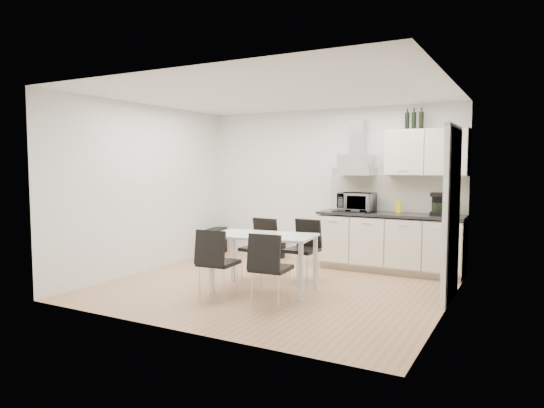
# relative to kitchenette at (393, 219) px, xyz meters

# --- Properties ---
(ground) EXTENTS (4.50, 4.50, 0.00)m
(ground) POSITION_rel_kitchenette_xyz_m (-1.19, -1.73, -0.83)
(ground) COLOR tan
(ground) RESTS_ON ground
(wall_back) EXTENTS (4.50, 0.10, 2.60)m
(wall_back) POSITION_rel_kitchenette_xyz_m (-1.19, 0.27, 0.47)
(wall_back) COLOR white
(wall_back) RESTS_ON ground
(wall_front) EXTENTS (4.50, 0.10, 2.60)m
(wall_front) POSITION_rel_kitchenette_xyz_m (-1.19, -3.73, 0.47)
(wall_front) COLOR white
(wall_front) RESTS_ON ground
(wall_left) EXTENTS (0.10, 4.00, 2.60)m
(wall_left) POSITION_rel_kitchenette_xyz_m (-3.44, -1.73, 0.47)
(wall_left) COLOR white
(wall_left) RESTS_ON ground
(wall_right) EXTENTS (0.10, 4.00, 2.60)m
(wall_right) POSITION_rel_kitchenette_xyz_m (1.06, -1.73, 0.47)
(wall_right) COLOR white
(wall_right) RESTS_ON ground
(ceiling) EXTENTS (4.50, 4.50, 0.00)m
(ceiling) POSITION_rel_kitchenette_xyz_m (-1.19, -1.73, 1.77)
(ceiling) COLOR white
(ceiling) RESTS_ON wall_back
(doorway) EXTENTS (0.08, 1.04, 2.10)m
(doorway) POSITION_rel_kitchenette_xyz_m (1.02, -1.18, 0.22)
(doorway) COLOR white
(doorway) RESTS_ON ground
(kitchenette) EXTENTS (2.22, 0.64, 2.52)m
(kitchenette) POSITION_rel_kitchenette_xyz_m (0.00, 0.00, 0.00)
(kitchenette) COLOR beige
(kitchenette) RESTS_ON ground
(dining_table) EXTENTS (1.41, 0.92, 0.75)m
(dining_table) POSITION_rel_kitchenette_xyz_m (-1.20, -1.96, -0.17)
(dining_table) COLOR white
(dining_table) RESTS_ON ground
(chair_far_left) EXTENTS (0.47, 0.53, 0.88)m
(chair_far_left) POSITION_rel_kitchenette_xyz_m (-1.58, -1.45, -0.39)
(chair_far_left) COLOR black
(chair_far_left) RESTS_ON ground
(chair_far_right) EXTENTS (0.47, 0.52, 0.88)m
(chair_far_right) POSITION_rel_kitchenette_xyz_m (-0.97, -1.27, -0.39)
(chair_far_right) COLOR black
(chair_far_right) RESTS_ON ground
(chair_near_left) EXTENTS (0.48, 0.53, 0.88)m
(chair_near_left) POSITION_rel_kitchenette_xyz_m (-1.51, -2.56, -0.39)
(chair_near_left) COLOR black
(chair_near_left) RESTS_ON ground
(chair_near_right) EXTENTS (0.48, 0.53, 0.88)m
(chair_near_right) POSITION_rel_kitchenette_xyz_m (-0.78, -2.54, -0.39)
(chair_near_right) COLOR black
(chair_near_right) RESTS_ON ground
(guitar_amp) EXTENTS (0.36, 0.61, 0.48)m
(guitar_amp) POSITION_rel_kitchenette_xyz_m (-3.30, -0.08, -0.59)
(guitar_amp) COLOR black
(guitar_amp) RESTS_ON ground
(floor_speaker) EXTENTS (0.23, 0.21, 0.34)m
(floor_speaker) POSITION_rel_kitchenette_xyz_m (-2.09, 0.17, -0.66)
(floor_speaker) COLOR black
(floor_speaker) RESTS_ON ground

